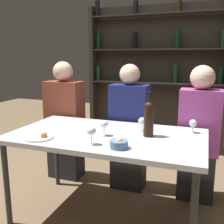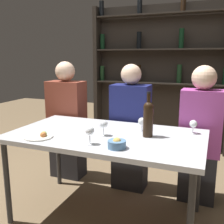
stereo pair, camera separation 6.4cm
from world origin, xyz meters
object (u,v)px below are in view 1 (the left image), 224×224
(snack_bowl, at_px, (119,144))
(seated_person_left, at_px, (65,124))
(wine_bottle, at_px, (149,117))
(seated_person_right, at_px, (198,137))
(wine_glass_0, at_px, (105,125))
(wine_glass_2, at_px, (193,124))
(wine_glass_3, at_px, (142,122))
(wine_glass_1, at_px, (91,132))
(seated_person_center, at_px, (129,131))
(food_plate_0, at_px, (40,137))

(snack_bowl, distance_m, seated_person_left, 1.25)
(wine_bottle, relative_size, seated_person_right, 0.27)
(wine_bottle, bearing_deg, wine_glass_0, -162.51)
(wine_glass_0, relative_size, seated_person_right, 0.10)
(seated_person_left, relative_size, seated_person_right, 1.02)
(wine_bottle, xyz_separation_m, wine_glass_2, (0.31, 0.21, -0.08))
(wine_glass_3, relative_size, seated_person_left, 0.09)
(wine_glass_1, height_order, seated_person_center, seated_person_center)
(food_plate_0, bearing_deg, wine_glass_1, 0.47)
(snack_bowl, bearing_deg, wine_glass_2, 50.87)
(wine_glass_2, xyz_separation_m, seated_person_left, (-1.34, 0.32, -0.20))
(wine_glass_0, xyz_separation_m, food_plate_0, (-0.42, -0.23, -0.07))
(wine_bottle, distance_m, food_plate_0, 0.82)
(seated_person_left, distance_m, seated_person_right, 1.38)
(wine_bottle, distance_m, seated_person_center, 0.67)
(wine_bottle, height_order, seated_person_center, seated_person_center)
(wine_glass_2, height_order, seated_person_right, seated_person_right)
(wine_bottle, bearing_deg, wine_glass_1, -135.37)
(snack_bowl, xyz_separation_m, seated_person_left, (-0.90, 0.85, -0.15))
(wine_bottle, distance_m, snack_bowl, 0.37)
(seated_person_center, bearing_deg, snack_bowl, -78.21)
(food_plate_0, distance_m, seated_person_left, 0.91)
(wine_glass_1, height_order, wine_glass_3, wine_glass_1)
(seated_person_center, bearing_deg, seated_person_right, 0.00)
(wine_glass_1, height_order, food_plate_0, wine_glass_1)
(wine_glass_1, relative_size, wine_glass_3, 1.14)
(wine_bottle, xyz_separation_m, food_plate_0, (-0.74, -0.33, -0.14))
(wine_glass_0, relative_size, food_plate_0, 0.58)
(wine_glass_3, relative_size, seated_person_right, 0.09)
(wine_glass_0, distance_m, wine_glass_1, 0.22)
(seated_person_left, height_order, seated_person_center, seated_person_left)
(wine_bottle, height_order, wine_glass_2, wine_bottle)
(wine_glass_1, bearing_deg, wine_glass_0, 87.57)
(wine_bottle, distance_m, seated_person_left, 1.19)
(wine_bottle, height_order, wine_glass_0, wine_bottle)
(wine_glass_1, height_order, seated_person_right, seated_person_right)
(wine_glass_3, bearing_deg, wine_bottle, -57.63)
(wine_glass_2, xyz_separation_m, seated_person_center, (-0.62, 0.32, -0.20))
(seated_person_center, xyz_separation_m, seated_person_right, (0.66, 0.00, 0.00))
(wine_glass_2, bearing_deg, wine_glass_1, -140.24)
(seated_person_left, bearing_deg, snack_bowl, -43.40)
(wine_glass_1, distance_m, seated_person_left, 1.12)
(seated_person_left, bearing_deg, wine_glass_2, -13.29)
(wine_glass_2, relative_size, food_plate_0, 0.51)
(wine_glass_0, xyz_separation_m, wine_glass_2, (0.63, 0.31, -0.01))
(wine_glass_2, height_order, food_plate_0, wine_glass_2)
(wine_bottle, relative_size, wine_glass_2, 3.15)
(snack_bowl, height_order, seated_person_right, seated_person_right)
(seated_person_right, bearing_deg, snack_bowl, -119.30)
(wine_bottle, height_order, food_plate_0, wine_bottle)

